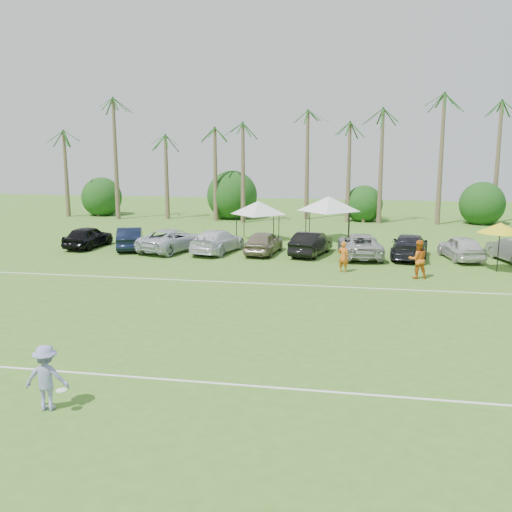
# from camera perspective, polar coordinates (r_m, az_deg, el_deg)

# --- Properties ---
(ground) EXTENTS (120.00, 120.00, 0.00)m
(ground) POSITION_cam_1_polar(r_m,az_deg,el_deg) (15.46, -12.75, -14.75)
(ground) COLOR #417122
(ground) RESTS_ON ground
(field_lines) EXTENTS (80.00, 12.10, 0.01)m
(field_lines) POSITION_cam_1_polar(r_m,az_deg,el_deg) (22.51, -4.76, -6.21)
(field_lines) COLOR white
(field_lines) RESTS_ON ground
(palm_tree_0) EXTENTS (2.40, 2.40, 8.90)m
(palm_tree_0) POSITION_cam_1_polar(r_m,az_deg,el_deg) (57.82, -18.60, 11.24)
(palm_tree_0) COLOR brown
(palm_tree_0) RESTS_ON ground
(palm_tree_1) EXTENTS (2.40, 2.40, 9.90)m
(palm_tree_1) POSITION_cam_1_polar(r_m,az_deg,el_deg) (55.62, -14.04, 12.41)
(palm_tree_1) COLOR brown
(palm_tree_1) RESTS_ON ground
(palm_tree_2) EXTENTS (2.40, 2.40, 10.90)m
(palm_tree_2) POSITION_cam_1_polar(r_m,az_deg,el_deg) (53.80, -9.08, 13.57)
(palm_tree_2) COLOR brown
(palm_tree_2) RESTS_ON ground
(palm_tree_3) EXTENTS (2.40, 2.40, 11.90)m
(palm_tree_3) POSITION_cam_1_polar(r_m,az_deg,el_deg) (52.67, -4.86, 14.65)
(palm_tree_3) COLOR brown
(palm_tree_3) RESTS_ON ground
(palm_tree_4) EXTENTS (2.40, 2.40, 8.90)m
(palm_tree_4) POSITION_cam_1_polar(r_m,az_deg,el_deg) (51.67, -0.44, 11.89)
(palm_tree_4) COLOR brown
(palm_tree_4) RESTS_ON ground
(palm_tree_5) EXTENTS (2.40, 2.40, 9.90)m
(palm_tree_5) POSITION_cam_1_polar(r_m,az_deg,el_deg) (51.09, 4.09, 12.86)
(palm_tree_5) COLOR brown
(palm_tree_5) RESTS_ON ground
(palm_tree_6) EXTENTS (2.40, 2.40, 10.90)m
(palm_tree_6) POSITION_cam_1_polar(r_m,az_deg,el_deg) (50.84, 8.72, 13.74)
(palm_tree_6) COLOR brown
(palm_tree_6) RESTS_ON ground
(palm_tree_7) EXTENTS (2.40, 2.40, 11.90)m
(palm_tree_7) POSITION_cam_1_polar(r_m,az_deg,el_deg) (50.92, 13.39, 14.53)
(palm_tree_7) COLOR brown
(palm_tree_7) RESTS_ON ground
(palm_tree_8) EXTENTS (2.40, 2.40, 8.90)m
(palm_tree_8) POSITION_cam_1_polar(r_m,az_deg,el_deg) (51.28, 18.96, 11.32)
(palm_tree_8) COLOR brown
(palm_tree_8) RESTS_ON ground
(bush_tree_0) EXTENTS (4.00, 4.00, 4.00)m
(bush_tree_0) POSITION_cam_1_polar(r_m,az_deg,el_deg) (57.54, -15.15, 5.76)
(bush_tree_0) COLOR brown
(bush_tree_0) RESTS_ON ground
(bush_tree_1) EXTENTS (4.00, 4.00, 4.00)m
(bush_tree_1) POSITION_cam_1_polar(r_m,az_deg,el_deg) (53.27, -2.35, 5.74)
(bush_tree_1) COLOR brown
(bush_tree_1) RESTS_ON ground
(bush_tree_2) EXTENTS (4.00, 4.00, 4.00)m
(bush_tree_2) POSITION_cam_1_polar(r_m,az_deg,el_deg) (51.97, 10.73, 5.43)
(bush_tree_2) COLOR brown
(bush_tree_2) RESTS_ON ground
(bush_tree_3) EXTENTS (4.00, 4.00, 4.00)m
(bush_tree_3) POSITION_cam_1_polar(r_m,az_deg,el_deg) (52.99, 21.64, 4.95)
(bush_tree_3) COLOR brown
(bush_tree_3) RESTS_ON ground
(sideline_player_a) EXTENTS (0.70, 0.57, 1.65)m
(sideline_player_a) POSITION_cam_1_polar(r_m,az_deg,el_deg) (30.71, 8.74, -0.08)
(sideline_player_a) COLOR orange
(sideline_player_a) RESTS_ON ground
(sideline_player_b) EXTENTS (1.08, 0.92, 1.97)m
(sideline_player_b) POSITION_cam_1_polar(r_m,az_deg,el_deg) (30.02, 15.89, -0.32)
(sideline_player_b) COLOR #D26217
(sideline_player_b) RESTS_ON ground
(canopy_tent_left) EXTENTS (4.04, 4.04, 3.28)m
(canopy_tent_left) POSITION_cam_1_polar(r_m,az_deg,el_deg) (40.40, 0.23, 5.52)
(canopy_tent_left) COLOR black
(canopy_tent_left) RESTS_ON ground
(canopy_tent_right) EXTENTS (4.50, 4.50, 3.65)m
(canopy_tent_right) POSITION_cam_1_polar(r_m,az_deg,el_deg) (40.87, 7.30, 5.94)
(canopy_tent_right) COLOR black
(canopy_tent_right) RESTS_ON ground
(market_umbrella) EXTENTS (2.38, 2.38, 2.65)m
(market_umbrella) POSITION_cam_1_polar(r_m,az_deg,el_deg) (32.78, 23.24, 2.61)
(market_umbrella) COLOR black
(market_umbrella) RESTS_ON ground
(frisbee_player) EXTENTS (1.20, 0.82, 1.72)m
(frisbee_player) POSITION_cam_1_polar(r_m,az_deg,el_deg) (15.70, -20.22, -11.35)
(frisbee_player) COLOR #8485BB
(frisbee_player) RESTS_ON ground
(parked_car_0) EXTENTS (2.03, 4.36, 1.44)m
(parked_car_0) POSITION_cam_1_polar(r_m,az_deg,el_deg) (39.32, -16.44, 1.86)
(parked_car_0) COLOR black
(parked_car_0) RESTS_ON ground
(parked_car_1) EXTENTS (2.94, 4.64, 1.44)m
(parked_car_1) POSITION_cam_1_polar(r_m,az_deg,el_deg) (38.07, -12.48, 1.76)
(parked_car_1) COLOR black
(parked_car_1) RESTS_ON ground
(parked_car_2) EXTENTS (3.88, 5.68, 1.44)m
(parked_car_2) POSITION_cam_1_polar(r_m,az_deg,el_deg) (36.86, -8.35, 1.61)
(parked_car_2) COLOR silver
(parked_car_2) RESTS_ON ground
(parked_car_3) EXTENTS (2.98, 5.28, 1.44)m
(parked_car_3) POSITION_cam_1_polar(r_m,az_deg,el_deg) (36.09, -3.88, 1.50)
(parked_car_3) COLOR silver
(parked_car_3) RESTS_ON ground
(parked_car_4) EXTENTS (2.14, 4.40, 1.44)m
(parked_car_4) POSITION_cam_1_polar(r_m,az_deg,el_deg) (35.55, 0.77, 1.38)
(parked_car_4) COLOR #7B6D59
(parked_car_4) RESTS_ON ground
(parked_car_5) EXTENTS (2.48, 4.62, 1.44)m
(parked_car_5) POSITION_cam_1_polar(r_m,az_deg,el_deg) (35.31, 5.53, 1.27)
(parked_car_5) COLOR black
(parked_car_5) RESTS_ON ground
(parked_car_6) EXTENTS (2.93, 5.42, 1.44)m
(parked_car_6) POSITION_cam_1_polar(r_m,az_deg,el_deg) (35.07, 10.33, 1.07)
(parked_car_6) COLOR #A2A2A3
(parked_car_6) RESTS_ON ground
(parked_car_7) EXTENTS (2.65, 5.20, 1.44)m
(parked_car_7) POSITION_cam_1_polar(r_m,az_deg,el_deg) (35.43, 15.11, 0.97)
(parked_car_7) COLOR black
(parked_car_7) RESTS_ON ground
(parked_car_8) EXTENTS (2.53, 4.50, 1.44)m
(parked_car_8) POSITION_cam_1_polar(r_m,az_deg,el_deg) (35.81, 19.81, 0.80)
(parked_car_8) COLOR silver
(parked_car_8) RESTS_ON ground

